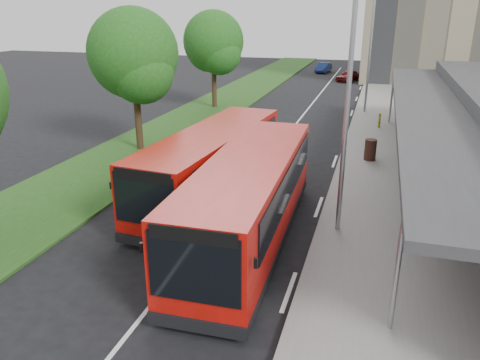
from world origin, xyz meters
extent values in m
plane|color=black|center=(0.00, 0.00, 0.00)|extent=(120.00, 120.00, 0.00)
cube|color=gray|center=(6.00, 20.00, 0.07)|extent=(5.00, 80.00, 0.15)
cube|color=#183F14|center=(-7.00, 20.00, 0.05)|extent=(5.00, 80.00, 0.10)
cube|color=silver|center=(0.00, 15.00, 0.01)|extent=(0.12, 70.00, 0.01)
cube|color=silver|center=(3.30, -2.00, 0.01)|extent=(0.12, 2.00, 0.01)
cube|color=silver|center=(3.30, 4.00, 0.01)|extent=(0.12, 2.00, 0.01)
cube|color=silver|center=(3.30, 10.00, 0.01)|extent=(0.12, 2.00, 0.01)
cube|color=silver|center=(3.30, 16.00, 0.01)|extent=(0.12, 2.00, 0.01)
cube|color=silver|center=(3.30, 22.00, 0.01)|extent=(0.12, 2.00, 0.01)
cube|color=silver|center=(3.30, 28.00, 0.01)|extent=(0.12, 2.00, 0.01)
cube|color=silver|center=(3.30, 34.00, 0.01)|extent=(0.12, 2.00, 0.01)
cube|color=silver|center=(3.30, 40.00, 0.01)|extent=(0.12, 2.00, 0.01)
cube|color=silver|center=(3.30, 46.00, 0.01)|extent=(0.12, 2.00, 0.01)
cube|color=black|center=(8.48, 8.00, 1.60)|extent=(0.06, 24.00, 2.20)
cube|color=#313133|center=(7.20, 8.00, 3.30)|extent=(2.80, 26.00, 0.25)
cylinder|color=#94959C|center=(5.90, -3.00, 1.65)|extent=(0.12, 0.12, 3.30)
cylinder|color=#94959C|center=(5.90, 19.00, 1.65)|extent=(0.12, 0.12, 3.30)
cylinder|color=black|center=(-7.00, 9.00, 1.80)|extent=(0.36, 0.36, 3.60)
sphere|color=#195216|center=(-7.00, 9.00, 5.08)|extent=(4.59, 4.59, 4.59)
sphere|color=#195216|center=(-6.40, 8.60, 4.26)|extent=(3.28, 3.28, 3.28)
sphere|color=#195216|center=(-7.50, 9.50, 4.50)|extent=(3.60, 3.60, 3.60)
cylinder|color=black|center=(-7.00, 21.00, 1.75)|extent=(0.36, 0.36, 3.51)
sphere|color=#195216|center=(-7.00, 21.00, 4.94)|extent=(4.46, 4.46, 4.46)
sphere|color=#195216|center=(-6.40, 20.60, 4.15)|extent=(3.19, 3.19, 3.19)
sphere|color=#195216|center=(-7.50, 21.50, 4.38)|extent=(3.51, 3.51, 3.51)
cylinder|color=#94959C|center=(4.20, 2.00, 4.15)|extent=(0.16, 0.16, 8.00)
cylinder|color=#94959C|center=(4.20, 22.00, 4.15)|extent=(0.16, 0.16, 8.00)
cube|color=#BC0D0A|center=(1.48, 0.50, 1.60)|extent=(2.66, 10.09, 2.53)
cube|color=black|center=(1.48, 0.50, 0.36)|extent=(2.68, 10.11, 0.29)
cube|color=black|center=(1.62, -4.53, 1.86)|extent=(2.15, 0.11, 1.67)
cube|color=black|center=(1.34, 5.54, 2.01)|extent=(2.10, 0.11, 1.24)
cube|color=black|center=(0.26, 0.76, 2.05)|extent=(0.28, 8.60, 1.15)
cube|color=black|center=(2.69, 0.82, 2.05)|extent=(0.28, 8.60, 1.15)
cube|color=black|center=(1.62, -4.54, 0.38)|extent=(2.39, 0.14, 0.33)
cube|color=black|center=(1.62, -4.54, 2.68)|extent=(2.01, 0.09, 0.33)
cube|color=black|center=(0.27, -4.36, 2.10)|extent=(0.08, 0.08, 0.24)
cube|color=black|center=(2.95, -4.29, 2.10)|extent=(0.08, 0.08, 0.24)
cylinder|color=black|center=(0.56, -2.77, 0.43)|extent=(0.31, 0.87, 0.86)
cylinder|color=black|center=(2.57, -2.72, 0.43)|extent=(0.31, 0.87, 0.86)
cylinder|color=black|center=(0.39, 3.72, 0.43)|extent=(0.31, 0.87, 0.86)
cylinder|color=black|center=(2.39, 3.78, 0.43)|extent=(0.31, 0.87, 0.86)
cube|color=#BC0D0A|center=(-0.93, 3.66, 1.55)|extent=(3.12, 9.85, 2.45)
cube|color=black|center=(-0.93, 3.66, 0.35)|extent=(3.14, 9.87, 0.28)
cube|color=black|center=(-1.35, -1.19, 1.80)|extent=(2.07, 0.23, 1.61)
cube|color=black|center=(-0.52, 8.50, 1.94)|extent=(2.03, 0.22, 1.20)
cube|color=black|center=(-2.08, 4.03, 1.98)|extent=(0.75, 8.28, 1.11)
cube|color=black|center=(0.26, 3.83, 1.98)|extent=(0.75, 8.28, 1.11)
cube|color=black|center=(-1.35, -1.20, 0.37)|extent=(2.31, 0.27, 0.32)
cube|color=black|center=(-1.35, -1.20, 2.58)|extent=(1.93, 0.20, 0.32)
cube|color=black|center=(-2.62, -0.88, 2.03)|extent=(0.09, 0.09, 0.23)
cube|color=black|center=(-0.04, -1.10, 2.03)|extent=(0.09, 0.09, 0.23)
cylinder|color=black|center=(-2.16, 0.61, 0.42)|extent=(0.35, 0.85, 0.83)
cylinder|color=black|center=(-0.23, 0.45, 0.42)|extent=(0.35, 0.85, 0.83)
cylinder|color=black|center=(-1.63, 6.86, 0.42)|extent=(0.35, 0.85, 0.83)
cylinder|color=black|center=(0.30, 6.70, 0.42)|extent=(0.35, 0.85, 0.83)
cylinder|color=#351D15|center=(4.96, 10.27, 0.67)|extent=(0.64, 0.64, 1.03)
cylinder|color=#FFFC0D|center=(5.28, 17.37, 0.59)|extent=(0.19, 0.19, 0.89)
imported|color=#5A0D0C|center=(1.76, 38.24, 0.57)|extent=(2.62, 3.63, 1.15)
imported|color=navy|center=(-1.59, 44.66, 0.57)|extent=(1.70, 3.58, 1.13)
camera|label=1|loc=(5.13, -12.77, 7.22)|focal=35.00mm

